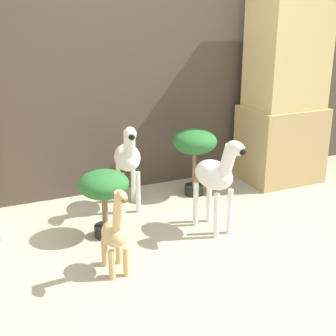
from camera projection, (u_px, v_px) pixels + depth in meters
name	position (u px, v px, depth m)	size (l,w,h in m)	color
ground_plane	(192.00, 260.00, 2.89)	(14.00, 14.00, 0.00)	#B2A88E
wall_back	(116.00, 58.00, 3.72)	(6.40, 0.08, 2.20)	#473D33
rock_pillar_right	(284.00, 95.00, 4.03)	(0.66, 0.51, 1.63)	tan
zebra_right	(216.00, 175.00, 3.14)	(0.25, 0.47, 0.69)	white
zebra_left	(128.00, 158.00, 3.51)	(0.26, 0.47, 0.69)	white
giraffe_figurine	(115.00, 233.00, 2.67)	(0.15, 0.36, 0.57)	tan
potted_palm_front	(104.00, 189.00, 3.09)	(0.34, 0.34, 0.47)	black
potted_palm_back	(195.00, 145.00, 3.78)	(0.36, 0.36, 0.56)	black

